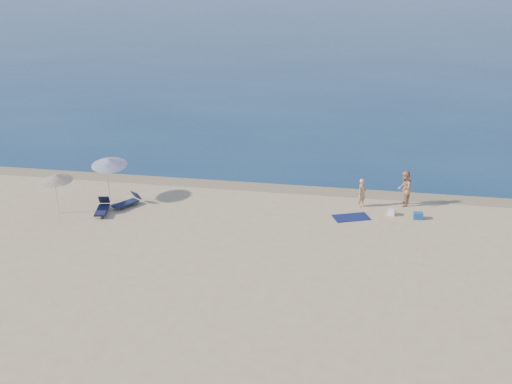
% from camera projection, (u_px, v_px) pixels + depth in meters
% --- Properties ---
extents(sea, '(240.00, 160.00, 0.01)m').
position_uv_depth(sea, '(347.00, 23.00, 110.88)').
color(sea, '#0D2B4F').
rests_on(sea, ground).
extents(wet_sand_strip, '(240.00, 1.60, 0.00)m').
position_uv_depth(wet_sand_strip, '(283.00, 188.00, 37.03)').
color(wet_sand_strip, '#847254').
rests_on(wet_sand_strip, ground).
extents(person_left, '(0.65, 0.68, 1.56)m').
position_uv_depth(person_left, '(362.00, 193.00, 34.19)').
color(person_left, tan).
rests_on(person_left, ground).
extents(person_right, '(0.89, 1.06, 1.94)m').
position_uv_depth(person_right, '(405.00, 189.00, 34.26)').
color(person_right, tan).
rests_on(person_right, ground).
extents(beach_towel, '(2.07, 1.63, 0.03)m').
position_uv_depth(beach_towel, '(351.00, 217.00, 33.06)').
color(beach_towel, '#0D1444').
rests_on(beach_towel, ground).
extents(white_bag, '(0.43, 0.40, 0.31)m').
position_uv_depth(white_bag, '(392.00, 212.00, 33.34)').
color(white_bag, silver).
rests_on(white_bag, ground).
extents(blue_cooler, '(0.51, 0.39, 0.35)m').
position_uv_depth(blue_cooler, '(418.00, 216.00, 32.88)').
color(blue_cooler, '#1B5197').
rests_on(blue_cooler, ground).
extents(umbrella_near, '(2.37, 2.39, 2.54)m').
position_uv_depth(umbrella_near, '(109.00, 162.00, 34.55)').
color(umbrella_near, silver).
rests_on(umbrella_near, ground).
extents(umbrella_far, '(1.66, 1.68, 2.21)m').
position_uv_depth(umbrella_far, '(56.00, 178.00, 33.04)').
color(umbrella_far, silver).
rests_on(umbrella_far, ground).
extents(lounger_left, '(0.90, 1.77, 0.74)m').
position_uv_depth(lounger_left, '(102.00, 208.00, 33.54)').
color(lounger_left, '#131636').
rests_on(lounger_left, ground).
extents(lounger_right, '(1.32, 1.66, 0.72)m').
position_uv_depth(lounger_right, '(127.00, 202.00, 34.37)').
color(lounger_right, '#161C3E').
rests_on(lounger_right, ground).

